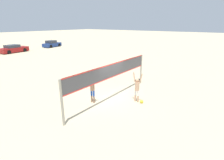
{
  "coord_description": "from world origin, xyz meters",
  "views": [
    {
      "loc": [
        -8.79,
        -6.59,
        4.95
      ],
      "look_at": [
        0.0,
        0.0,
        1.35
      ],
      "focal_mm": 28.0,
      "sensor_mm": 36.0,
      "label": 1
    }
  ],
  "objects": [
    {
      "name": "gear_bag",
      "position": [
        4.32,
        0.33,
        0.1
      ],
      "size": [
        0.46,
        0.34,
        0.2
      ],
      "color": "black",
      "rests_on": "ground_plane"
    },
    {
      "name": "player_blocker",
      "position": [
        -1.21,
        0.65,
        1.1
      ],
      "size": [
        0.28,
        0.7,
        2.09
      ],
      "rotation": [
        0.0,
        0.0,
        -1.57
      ],
      "color": "#8C664C",
      "rests_on": "ground_plane"
    },
    {
      "name": "volleyball",
      "position": [
        0.61,
        -1.94,
        0.11
      ],
      "size": [
        0.22,
        0.22,
        0.22
      ],
      "color": "yellow",
      "rests_on": "ground_plane"
    },
    {
      "name": "volleyball_net",
      "position": [
        0.0,
        0.0,
        1.77
      ],
      "size": [
        8.27,
        0.12,
        2.46
      ],
      "color": "gray",
      "rests_on": "ground_plane"
    },
    {
      "name": "parked_car_far",
      "position": [
        13.86,
        26.6,
        0.62
      ],
      "size": [
        4.32,
        2.54,
        1.4
      ],
      "rotation": [
        0.0,
        0.0,
        0.2
      ],
      "color": "navy",
      "rests_on": "ground_plane"
    },
    {
      "name": "player_spiker",
      "position": [
        0.6,
        -1.57,
        1.03
      ],
      "size": [
        0.28,
        0.68,
        1.97
      ],
      "rotation": [
        0.0,
        0.0,
        1.57
      ],
      "color": "tan",
      "rests_on": "ground_plane"
    },
    {
      "name": "ground_plane",
      "position": [
        0.0,
        0.0,
        0.0
      ],
      "size": [
        200.0,
        200.0,
        0.0
      ],
      "primitive_type": "plane",
      "color": "beige"
    },
    {
      "name": "parked_car_mid",
      "position": [
        5.4,
        25.58,
        0.62
      ],
      "size": [
        4.83,
        2.39,
        1.35
      ],
      "rotation": [
        0.0,
        0.0,
        0.12
      ],
      "color": "maroon",
      "rests_on": "ground_plane"
    }
  ]
}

